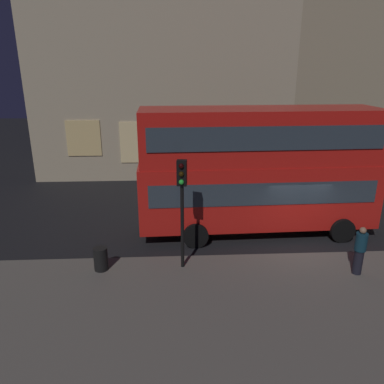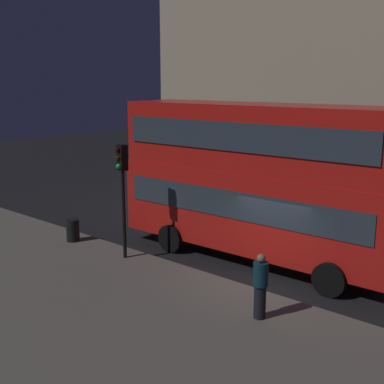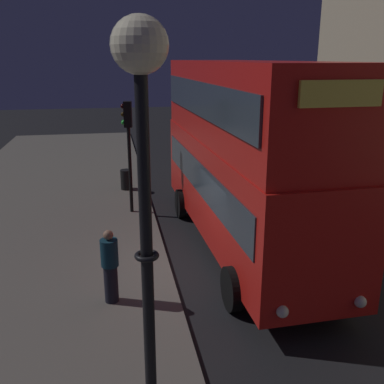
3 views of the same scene
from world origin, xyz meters
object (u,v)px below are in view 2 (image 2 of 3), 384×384
double_decker_bus (256,175)px  litter_bin (73,230)px  pedestrian (260,286)px  traffic_light_near_kerb (122,177)px

double_decker_bus → litter_bin: double_decker_bus is taller
double_decker_bus → litter_bin: (-6.05, -3.10, -2.42)m
pedestrian → double_decker_bus: bearing=-70.4°
pedestrian → litter_bin: bearing=-20.6°
double_decker_bus → traffic_light_near_kerb: (-3.22, -3.06, -0.05)m
double_decker_bus → litter_bin: bearing=-154.5°
double_decker_bus → pedestrian: size_ratio=5.82×
double_decker_bus → traffic_light_near_kerb: size_ratio=2.58×
traffic_light_near_kerb → litter_bin: bearing=-170.8°
litter_bin → traffic_light_near_kerb: bearing=0.9°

